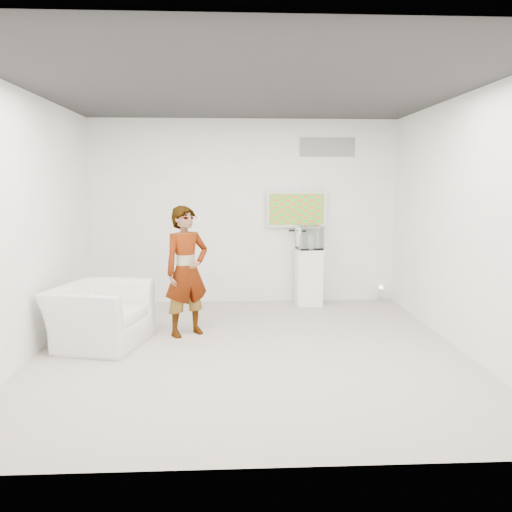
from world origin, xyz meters
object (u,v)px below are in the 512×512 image
at_px(tv, 296,209).
at_px(floor_uplight, 381,294).
at_px(armchair, 100,315).
at_px(person, 187,271).
at_px(pedestal, 309,277).

bearing_deg(tv, floor_uplight, -3.27).
distance_m(armchair, floor_uplight, 4.62).
bearing_deg(floor_uplight, armchair, -153.37).
bearing_deg(person, tv, 13.83).
bearing_deg(floor_uplight, tv, 176.73).
bearing_deg(armchair, pedestal, -42.88).
distance_m(tv, person, 2.54).
relative_size(tv, person, 0.59).
height_order(armchair, floor_uplight, armchair).
relative_size(tv, armchair, 0.88).
relative_size(armchair, pedestal, 1.25).
height_order(tv, floor_uplight, tv).
height_order(person, pedestal, person).
height_order(person, floor_uplight, person).
bearing_deg(armchair, tv, -38.01).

